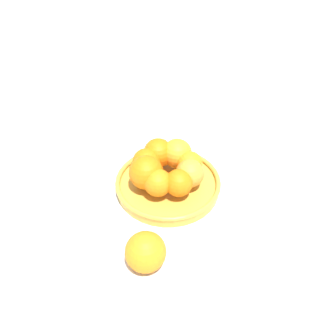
# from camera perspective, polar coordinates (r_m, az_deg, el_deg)

# --- Properties ---
(ground_plane) EXTENTS (4.00, 4.00, 0.00)m
(ground_plane) POSITION_cam_1_polar(r_m,az_deg,el_deg) (0.84, 0.00, -3.50)
(ground_plane) COLOR beige
(fruit_bowl) EXTENTS (0.26, 0.26, 0.03)m
(fruit_bowl) POSITION_cam_1_polar(r_m,az_deg,el_deg) (0.83, 0.00, -2.70)
(fruit_bowl) COLOR gold
(fruit_bowl) RESTS_ON ground_plane
(orange_pile) EXTENTS (0.18, 0.18, 0.08)m
(orange_pile) POSITION_cam_1_polar(r_m,az_deg,el_deg) (0.80, -0.42, 0.28)
(orange_pile) COLOR orange
(orange_pile) RESTS_ON fruit_bowl
(stray_orange) EXTENTS (0.08, 0.08, 0.08)m
(stray_orange) POSITION_cam_1_polar(r_m,az_deg,el_deg) (0.66, -3.93, -14.36)
(stray_orange) COLOR orange
(stray_orange) RESTS_ON ground_plane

